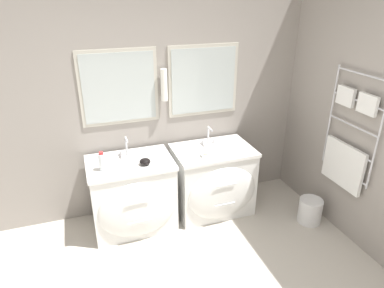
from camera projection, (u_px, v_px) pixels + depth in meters
name	position (u px, v px, depth m)	size (l,w,h in m)	color
wall_back	(146.00, 99.00, 3.66)	(5.21, 0.15, 2.60)	gray
wall_right	(370.00, 118.00, 3.14)	(0.13, 4.32, 2.60)	gray
vanity_left	(133.00, 195.00, 3.60)	(0.87, 0.67, 0.78)	white
vanity_right	(214.00, 181.00, 3.88)	(0.87, 0.67, 0.78)	white
faucet_left	(127.00, 147.00, 3.56)	(0.17, 0.13, 0.21)	silver
faucet_right	(209.00, 136.00, 3.83)	(0.17, 0.13, 0.21)	silver
toiletry_bottle	(102.00, 162.00, 3.27)	(0.06, 0.06, 0.19)	silver
amenity_bowl	(145.00, 162.00, 3.40)	(0.11, 0.11, 0.07)	black
soap_dish	(206.00, 155.00, 3.58)	(0.11, 0.08, 0.04)	white
waste_bin	(310.00, 210.00, 3.78)	(0.26, 0.26, 0.28)	silver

